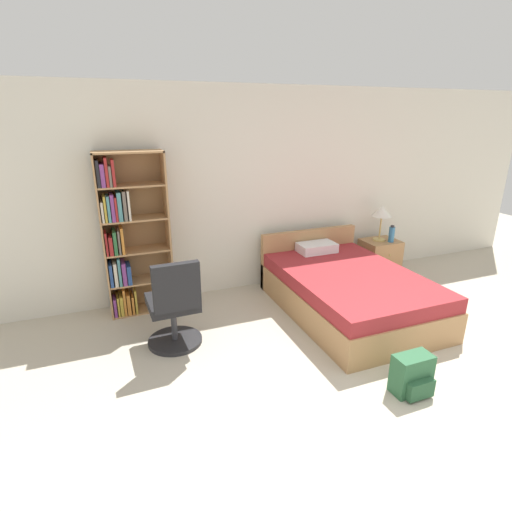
# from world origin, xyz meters

# --- Properties ---
(ground_plane) EXTENTS (14.00, 14.00, 0.00)m
(ground_plane) POSITION_xyz_m (0.00, 0.00, 0.00)
(ground_plane) COLOR #BCB29E
(wall_back) EXTENTS (9.00, 0.06, 2.60)m
(wall_back) POSITION_xyz_m (0.00, 3.23, 1.30)
(wall_back) COLOR silver
(wall_back) RESTS_ON ground_plane
(bookshelf) EXTENTS (0.74, 0.32, 1.88)m
(bookshelf) POSITION_xyz_m (-1.75, 2.99, 0.93)
(bookshelf) COLOR #AD7F51
(bookshelf) RESTS_ON ground_plane
(bed) EXTENTS (1.41, 2.09, 0.76)m
(bed) POSITION_xyz_m (0.62, 2.07, 0.26)
(bed) COLOR #AD7F51
(bed) RESTS_ON ground_plane
(office_chair) EXTENTS (0.56, 0.60, 0.97)m
(office_chair) POSITION_xyz_m (-1.44, 2.00, 0.44)
(office_chair) COLOR #232326
(office_chair) RESTS_ON ground_plane
(nightstand) EXTENTS (0.51, 0.45, 0.51)m
(nightstand) POSITION_xyz_m (1.75, 2.90, 0.26)
(nightstand) COLOR #AD7F51
(nightstand) RESTS_ON ground_plane
(table_lamp) EXTENTS (0.28, 0.28, 0.51)m
(table_lamp) POSITION_xyz_m (1.73, 2.92, 0.92)
(table_lamp) COLOR tan
(table_lamp) RESTS_ON nightstand
(water_bottle) EXTENTS (0.08, 0.08, 0.24)m
(water_bottle) POSITION_xyz_m (1.84, 2.80, 0.63)
(water_bottle) COLOR teal
(water_bottle) RESTS_ON nightstand
(backpack_green) EXTENTS (0.33, 0.24, 0.35)m
(backpack_green) POSITION_xyz_m (0.28, 0.56, 0.17)
(backpack_green) COLOR #2D603D
(backpack_green) RESTS_ON ground_plane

